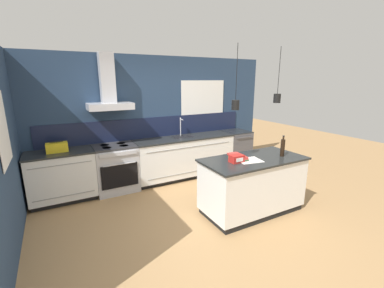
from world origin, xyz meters
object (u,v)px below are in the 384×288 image
(red_supply_box, at_px, (237,159))
(yellow_toolbox, at_px, (57,147))
(book_stack, at_px, (238,157))
(dishwasher, at_px, (235,149))
(bottle_on_island, at_px, (283,147))
(oven_range, at_px, (116,168))

(red_supply_box, height_order, yellow_toolbox, yellow_toolbox)
(red_supply_box, bearing_deg, book_stack, 44.21)
(dishwasher, distance_m, bottle_on_island, 2.21)
(red_supply_box, xyz_separation_m, yellow_toolbox, (-2.36, 1.92, 0.02))
(oven_range, xyz_separation_m, red_supply_box, (1.40, -1.92, 0.51))
(red_supply_box, bearing_deg, yellow_toolbox, 140.79)
(book_stack, height_order, red_supply_box, red_supply_box)
(bottle_on_island, bearing_deg, dishwasher, 72.29)
(dishwasher, relative_size, book_stack, 2.55)
(bottle_on_island, height_order, yellow_toolbox, bottle_on_island)
(dishwasher, bearing_deg, oven_range, -179.92)
(bottle_on_island, height_order, red_supply_box, bottle_on_island)
(yellow_toolbox, bearing_deg, bottle_on_island, -32.39)
(dishwasher, relative_size, bottle_on_island, 2.65)
(dishwasher, height_order, yellow_toolbox, yellow_toolbox)
(bottle_on_island, xyz_separation_m, yellow_toolbox, (-3.20, 2.03, -0.07))
(bottle_on_island, bearing_deg, red_supply_box, 172.78)
(oven_range, xyz_separation_m, bottle_on_island, (2.24, -2.03, 0.60))
(yellow_toolbox, bearing_deg, red_supply_box, -39.21)
(book_stack, bearing_deg, oven_range, 129.37)
(oven_range, distance_m, book_stack, 2.41)
(bottle_on_island, relative_size, yellow_toolbox, 1.01)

